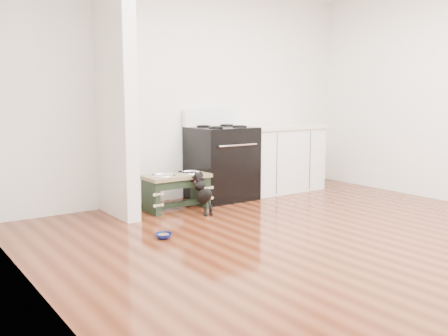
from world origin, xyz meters
TOP-DOWN VIEW (x-y plane):
  - ground at (0.00, 0.00)m, footprint 5.00×5.00m
  - room_shell at (0.00, 0.00)m, footprint 5.00×5.00m
  - partition_wall at (-1.18, 2.10)m, footprint 0.15×0.80m
  - oven_range at (0.25, 2.16)m, footprint 0.76×0.69m
  - cabinet_run at (1.23, 2.18)m, footprint 1.24×0.64m
  - dog_feeder at (-0.51, 1.97)m, footprint 0.75×0.40m
  - puppy at (-0.38, 1.63)m, footprint 0.13×0.39m
  - floor_bowl at (-1.20, 1.01)m, footprint 0.17×0.17m

SIDE VIEW (x-z plane):
  - ground at x=0.00m, z-range 0.00..0.00m
  - floor_bowl at x=-1.20m, z-range 0.00..0.05m
  - puppy at x=-0.38m, z-range 0.02..0.48m
  - dog_feeder at x=-0.51m, z-range 0.08..0.51m
  - cabinet_run at x=1.23m, z-range 0.00..0.91m
  - oven_range at x=0.25m, z-range -0.09..1.05m
  - partition_wall at x=-1.18m, z-range 0.00..2.70m
  - room_shell at x=0.00m, z-range -0.88..4.12m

